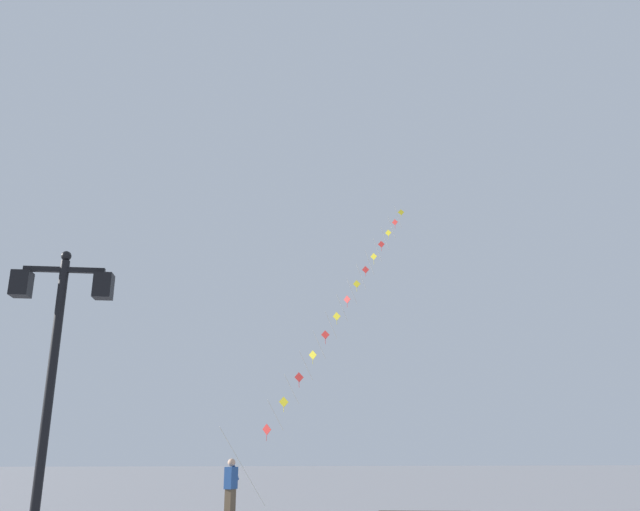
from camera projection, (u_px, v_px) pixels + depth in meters
twin_lantern_lamp_post at (55, 346)px, 9.75m from camera, size 1.53×0.28×4.95m
kite_train at (345, 304)px, 29.12m from camera, size 9.84×14.52×15.85m
kite_flyer at (231, 488)px, 18.17m from camera, size 0.44×0.61×1.71m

